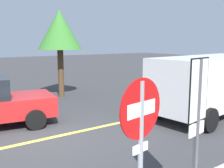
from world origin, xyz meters
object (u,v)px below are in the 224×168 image
object	(u,v)px
speed_limit_sign	(198,107)
tree_left_verge	(60,31)
stop_sign	(141,137)
white_van	(211,82)

from	to	relation	value
speed_limit_sign	tree_left_verge	bearing A→B (deg)	77.06
stop_sign	speed_limit_sign	distance (m)	1.32
speed_limit_sign	tree_left_verge	xyz separation A→B (m)	(2.26, 9.81, 1.49)
white_van	tree_left_verge	bearing A→B (deg)	115.51
speed_limit_sign	tree_left_verge	size ratio (longest dim) A/B	0.59
stop_sign	white_van	distance (m)	7.51
white_van	speed_limit_sign	bearing A→B (deg)	-147.29
speed_limit_sign	white_van	world-z (taller)	speed_limit_sign
speed_limit_sign	stop_sign	bearing A→B (deg)	-173.42
white_van	tree_left_verge	distance (m)	7.37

